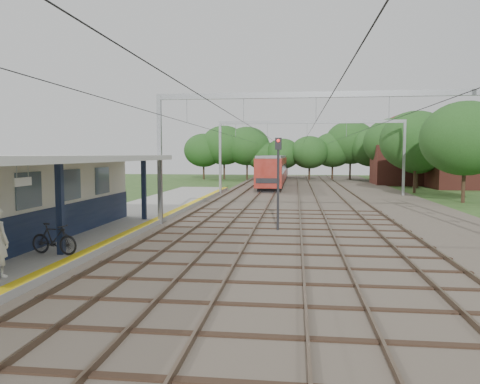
{
  "coord_description": "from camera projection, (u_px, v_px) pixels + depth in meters",
  "views": [
    {
      "loc": [
        2.22,
        -9.25,
        3.82
      ],
      "look_at": [
        -1.08,
        18.28,
        1.6
      ],
      "focal_mm": 35.0,
      "sensor_mm": 36.0,
      "label": 1
    }
  ],
  "objects": [
    {
      "name": "platform",
      "position": [
        109.0,
        224.0,
        24.46
      ],
      "size": [
        5.0,
        52.0,
        0.35
      ],
      "primitive_type": "cube",
      "color": "gray",
      "rests_on": "ground"
    },
    {
      "name": "train",
      "position": [
        275.0,
        168.0,
        61.96
      ],
      "size": [
        2.74,
        34.06,
        3.61
      ],
      "color": "black",
      "rests_on": "ballast_bed"
    },
    {
      "name": "ground",
      "position": [
        187.0,
        339.0,
        9.72
      ],
      "size": [
        160.0,
        160.0,
        0.0
      ],
      "primitive_type": "plane",
      "color": "#2D4C1E",
      "rests_on": "ground"
    },
    {
      "name": "canopy",
      "position": [
        8.0,
        160.0,
        16.29
      ],
      "size": [
        6.4,
        20.0,
        3.44
      ],
      "color": "#121D3A",
      "rests_on": "platform"
    },
    {
      "name": "house_far",
      "position": [
        406.0,
        159.0,
        59.03
      ],
      "size": [
        8.0,
        6.12,
        8.66
      ],
      "color": "brown",
      "rests_on": "ground"
    },
    {
      "name": "house_near",
      "position": [
        464.0,
        162.0,
        52.51
      ],
      "size": [
        7.0,
        6.12,
        7.89
      ],
      "color": "brown",
      "rests_on": "ground"
    },
    {
      "name": "catenary_system",
      "position": [
        313.0,
        131.0,
        33.9
      ],
      "size": [
        17.22,
        88.0,
        7.0
      ],
      "color": "gray",
      "rests_on": "ground"
    },
    {
      "name": "bicycle",
      "position": [
        54.0,
        239.0,
        16.25
      ],
      "size": [
        1.88,
        0.8,
        1.1
      ],
      "primitive_type": "imported",
      "rotation": [
        0.0,
        0.0,
        1.41
      ],
      "color": "black",
      "rests_on": "platform"
    },
    {
      "name": "signal_post",
      "position": [
        278.0,
        171.0,
        22.93
      ],
      "size": [
        0.32,
        0.27,
        4.64
      ],
      "rotation": [
        0.0,
        0.0,
        -0.03
      ],
      "color": "black",
      "rests_on": "ground"
    },
    {
      "name": "ballast_bed",
      "position": [
        317.0,
        200.0,
        38.93
      ],
      "size": [
        18.0,
        90.0,
        0.1
      ],
      "primitive_type": "cube",
      "color": "#473D33",
      "rests_on": "ground"
    },
    {
      "name": "yellow_stripe",
      "position": [
        150.0,
        222.0,
        24.17
      ],
      "size": [
        0.45,
        52.0,
        0.01
      ],
      "primitive_type": "cube",
      "color": "yellow",
      "rests_on": "platform"
    },
    {
      "name": "rail_tracks",
      "position": [
        287.0,
        198.0,
        39.22
      ],
      "size": [
        11.8,
        88.0,
        0.15
      ],
      "color": "brown",
      "rests_on": "ballast_bed"
    },
    {
      "name": "tree_band",
      "position": [
        308.0,
        147.0,
        65.41
      ],
      "size": [
        31.72,
        30.88,
        8.82
      ],
      "color": "#382619",
      "rests_on": "ground"
    }
  ]
}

